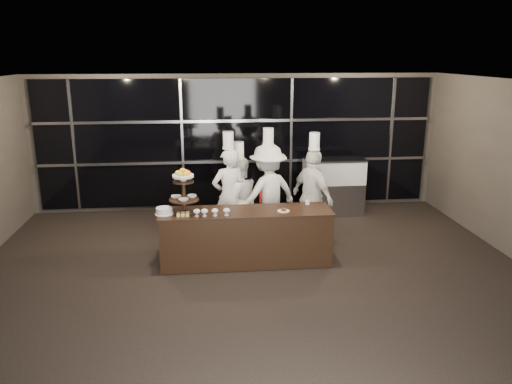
{
  "coord_description": "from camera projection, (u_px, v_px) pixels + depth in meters",
  "views": [
    {
      "loc": [
        -0.7,
        -5.95,
        3.42
      ],
      "look_at": [
        0.13,
        2.14,
        1.15
      ],
      "focal_mm": 35.0,
      "sensor_mm": 36.0,
      "label": 1
    }
  ],
  "objects": [
    {
      "name": "compotes",
      "position": [
        211.0,
        211.0,
        7.91
      ],
      "size": [
        0.58,
        0.11,
        0.12
      ],
      "color": "silver",
      "rests_on": "buffet_counter"
    },
    {
      "name": "display_stand",
      "position": [
        183.0,
        188.0,
        7.98
      ],
      "size": [
        0.48,
        0.48,
        0.74
      ],
      "color": "black",
      "rests_on": "buffet_counter"
    },
    {
      "name": "chef_c",
      "position": [
        268.0,
        193.0,
        9.18
      ],
      "size": [
        1.37,
        1.14,
        2.14
      ],
      "color": "white",
      "rests_on": "ground"
    },
    {
      "name": "chef_cup",
      "position": [
        308.0,
        202.0,
        8.53
      ],
      "size": [
        0.08,
        0.08,
        0.07
      ],
      "primitive_type": "cylinder",
      "color": "white",
      "rests_on": "buffet_counter"
    },
    {
      "name": "buffet_counter",
      "position": [
        246.0,
        237.0,
        8.32
      ],
      "size": [
        2.84,
        0.74,
        0.92
      ],
      "color": "black",
      "rests_on": "ground"
    },
    {
      "name": "small_plate",
      "position": [
        284.0,
        210.0,
        8.16
      ],
      "size": [
        0.2,
        0.2,
        0.05
      ],
      "color": "white",
      "rests_on": "buffet_counter"
    },
    {
      "name": "layer_cake",
      "position": [
        164.0,
        211.0,
        8.0
      ],
      "size": [
        0.3,
        0.3,
        0.11
      ],
      "color": "white",
      "rests_on": "buffet_counter"
    },
    {
      "name": "chef_d",
      "position": [
        313.0,
        196.0,
        9.08
      ],
      "size": [
        0.87,
        1.12,
        2.07
      ],
      "color": "white",
      "rests_on": "ground"
    },
    {
      "name": "room",
      "position": [
        263.0,
        211.0,
        6.28
      ],
      "size": [
        10.0,
        10.0,
        10.0
      ],
      "color": "black",
      "rests_on": "ground"
    },
    {
      "name": "window_wall",
      "position": [
        237.0,
        143.0,
        11.01
      ],
      "size": [
        8.6,
        0.1,
        2.8
      ],
      "color": "black",
      "rests_on": "ground"
    },
    {
      "name": "pastry_squares",
      "position": [
        183.0,
        214.0,
        7.93
      ],
      "size": [
        0.2,
        0.13,
        0.05
      ],
      "color": "#E3C56F",
      "rests_on": "buffet_counter"
    },
    {
      "name": "chef_b",
      "position": [
        239.0,
        198.0,
        9.32
      ],
      "size": [
        0.9,
        0.78,
        1.87
      ],
      "color": "white",
      "rests_on": "ground"
    },
    {
      "name": "chef_a",
      "position": [
        229.0,
        195.0,
        9.09
      ],
      "size": [
        0.76,
        0.63,
        2.09
      ],
      "color": "white",
      "rests_on": "ground"
    },
    {
      "name": "display_case",
      "position": [
        334.0,
        184.0,
        10.83
      ],
      "size": [
        1.3,
        0.57,
        1.24
      ],
      "color": "#A5A5AA",
      "rests_on": "ground"
    }
  ]
}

